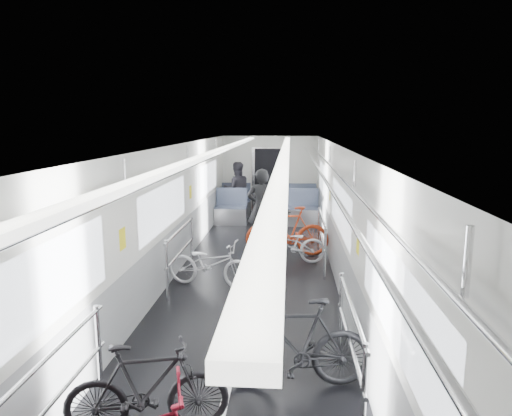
{
  "coord_description": "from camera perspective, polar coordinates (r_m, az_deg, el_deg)",
  "views": [
    {
      "loc": [
        0.63,
        -7.45,
        2.79
      ],
      "look_at": [
        0.0,
        1.03,
        1.21
      ],
      "focal_mm": 32.0,
      "sensor_mm": 36.0,
      "label": 1
    }
  ],
  "objects": [
    {
      "name": "car_shell",
      "position": [
        9.4,
        0.34,
        0.36
      ],
      "size": [
        3.02,
        14.01,
        2.41
      ],
      "color": "black",
      "rests_on": "ground"
    },
    {
      "name": "bike_left_mid",
      "position": [
        4.51,
        -13.42,
        -21.11
      ],
      "size": [
        1.53,
        0.74,
        0.88
      ],
      "primitive_type": "imported",
      "rotation": [
        0.0,
        0.0,
        1.8
      ],
      "color": "black",
      "rests_on": "floor"
    },
    {
      "name": "bike_left_far",
      "position": [
        7.96,
        -5.75,
        -6.93
      ],
      "size": [
        1.63,
        0.85,
        0.81
      ],
      "primitive_type": "imported",
      "rotation": [
        0.0,
        0.0,
        1.36
      ],
      "color": "silver",
      "rests_on": "floor"
    },
    {
      "name": "bike_right_near",
      "position": [
        5.05,
        4.82,
        -16.49
      ],
      "size": [
        1.69,
        0.64,
        0.99
      ],
      "primitive_type": "imported",
      "rotation": [
        0.0,
        0.0,
        -1.47
      ],
      "color": "black",
      "rests_on": "floor"
    },
    {
      "name": "bike_right_mid",
      "position": [
        9.17,
        4.01,
        -4.6
      ],
      "size": [
        1.57,
        0.73,
        0.79
      ],
      "primitive_type": "imported",
      "rotation": [
        0.0,
        0.0,
        -1.43
      ],
      "color": "#A8A9AC",
      "rests_on": "floor"
    },
    {
      "name": "bike_right_far",
      "position": [
        9.72,
        3.89,
        -2.9
      ],
      "size": [
        1.78,
        0.53,
        1.07
      ],
      "primitive_type": "imported",
      "rotation": [
        0.0,
        0.0,
        -1.55
      ],
      "color": "#A83214",
      "rests_on": "floor"
    },
    {
      "name": "bike_aisle",
      "position": [
        10.31,
        1.87,
        -2.53
      ],
      "size": [
        1.15,
        1.84,
        0.91
      ],
      "primitive_type": "imported",
      "rotation": [
        0.0,
        0.0,
        0.34
      ],
      "color": "black",
      "rests_on": "floor"
    },
    {
      "name": "person_standing",
      "position": [
        10.33,
        0.68,
        0.0
      ],
      "size": [
        0.66,
        0.43,
        1.8
      ],
      "primitive_type": "imported",
      "rotation": [
        0.0,
        0.0,
        3.14
      ],
      "color": "black",
      "rests_on": "floor"
    },
    {
      "name": "person_seated",
      "position": [
        13.69,
        -2.41,
        2.31
      ],
      "size": [
        0.93,
        0.8,
        1.66
      ],
      "primitive_type": "imported",
      "rotation": [
        0.0,
        0.0,
        3.37
      ],
      "color": "#2B2931",
      "rests_on": "floor"
    }
  ]
}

